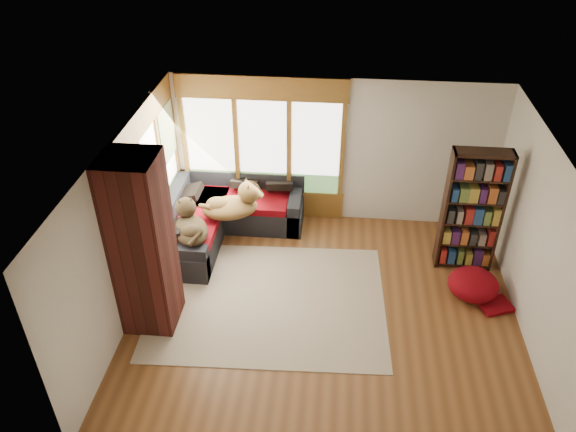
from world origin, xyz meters
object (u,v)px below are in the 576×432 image
(brick_chimney, at_px, (142,245))
(pouf, at_px, (473,284))
(dog_tan, at_px, (234,203))
(dog_brindle, at_px, (189,224))
(sectional_sofa, at_px, (214,221))
(bookshelf, at_px, (472,211))
(area_rug, at_px, (269,300))

(brick_chimney, bearing_deg, pouf, 11.63)
(dog_tan, relative_size, dog_brindle, 1.11)
(sectional_sofa, height_order, dog_tan, dog_tan)
(pouf, xyz_separation_m, dog_brindle, (-4.33, 0.35, 0.55))
(bookshelf, bearing_deg, dog_tan, 176.53)
(area_rug, relative_size, bookshelf, 1.68)
(brick_chimney, xyz_separation_m, dog_brindle, (0.25, 1.29, -0.53))
(dog_tan, bearing_deg, sectional_sofa, 142.34)
(sectional_sofa, relative_size, bookshelf, 1.08)
(sectional_sofa, distance_m, dog_tan, 0.66)
(area_rug, bearing_deg, dog_brindle, 149.35)
(sectional_sofa, height_order, area_rug, sectional_sofa)
(pouf, bearing_deg, bookshelf, 93.28)
(brick_chimney, xyz_separation_m, dog_tan, (0.85, 1.90, -0.50))
(sectional_sofa, relative_size, area_rug, 0.64)
(dog_tan, height_order, dog_brindle, dog_tan)
(sectional_sofa, distance_m, dog_brindle, 0.91)
(sectional_sofa, bearing_deg, brick_chimney, -98.58)
(bookshelf, height_order, pouf, bookshelf)
(bookshelf, height_order, dog_tan, bookshelf)
(pouf, xyz_separation_m, dog_tan, (-3.73, 0.96, 0.59))
(area_rug, xyz_separation_m, pouf, (3.02, 0.43, 0.21))
(dog_brindle, bearing_deg, dog_tan, -68.77)
(brick_chimney, height_order, bookshelf, brick_chimney)
(pouf, height_order, dog_brindle, dog_brindle)
(sectional_sofa, bearing_deg, bookshelf, -1.43)
(sectional_sofa, xyz_separation_m, dog_tan, (0.40, -0.14, 0.50))
(dog_brindle, bearing_deg, area_rug, -144.94)
(brick_chimney, relative_size, area_rug, 0.76)
(sectional_sofa, height_order, bookshelf, bookshelf)
(bookshelf, relative_size, dog_tan, 1.92)
(brick_chimney, relative_size, bookshelf, 1.28)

